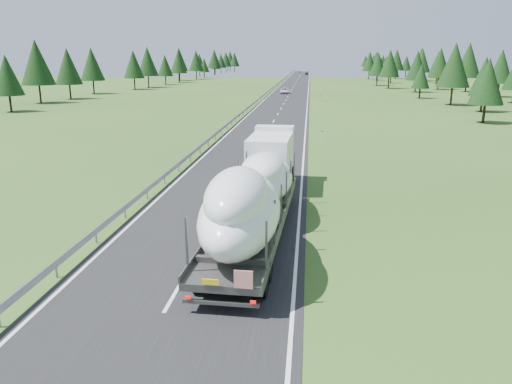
# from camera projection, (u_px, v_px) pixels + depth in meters

# --- Properties ---
(ground) EXTENTS (400.00, 400.00, 0.00)m
(ground) POSITION_uv_depth(u_px,v_px,m) (217.00, 221.00, 27.97)
(ground) COLOR #2D4D19
(ground) RESTS_ON ground
(road_surface) EXTENTS (10.00, 400.00, 0.02)m
(road_surface) POSITION_uv_depth(u_px,v_px,m) (290.00, 94.00, 123.92)
(road_surface) COLOR black
(road_surface) RESTS_ON ground
(guardrail) EXTENTS (0.10, 400.00, 0.76)m
(guardrail) POSITION_uv_depth(u_px,v_px,m) (268.00, 91.00, 124.25)
(guardrail) COLOR slate
(guardrail) RESTS_ON ground
(marker_posts) EXTENTS (0.13, 350.08, 1.00)m
(marker_posts) POSITION_uv_depth(u_px,v_px,m) (314.00, 81.00, 175.90)
(marker_posts) COLOR silver
(marker_posts) RESTS_ON ground
(highway_sign) EXTENTS (0.08, 0.90, 2.60)m
(highway_sign) POSITION_uv_depth(u_px,v_px,m) (320.00, 92.00, 103.53)
(highway_sign) COLOR slate
(highway_sign) RESTS_ON ground
(tree_line_right) EXTENTS (28.02, 336.22, 12.52)m
(tree_line_right) POSITION_uv_depth(u_px,v_px,m) (444.00, 64.00, 133.23)
(tree_line_right) COLOR black
(tree_line_right) RESTS_ON ground
(tree_line_left) EXTENTS (15.53, 335.36, 12.63)m
(tree_line_left) POSITION_uv_depth(u_px,v_px,m) (161.00, 62.00, 164.42)
(tree_line_left) COLOR black
(tree_line_left) RESTS_ON ground
(boat_truck) EXTENTS (3.69, 21.74, 4.66)m
(boat_truck) POSITION_uv_depth(u_px,v_px,m) (257.00, 185.00, 25.98)
(boat_truck) COLOR white
(boat_truck) RESTS_ON ground
(distant_van) EXTENTS (2.57, 5.10, 1.38)m
(distant_van) POSITION_uv_depth(u_px,v_px,m) (285.00, 91.00, 124.59)
(distant_van) COLOR silver
(distant_van) RESTS_ON ground
(distant_car_dark) EXTENTS (1.59, 3.93, 1.34)m
(distant_car_dark) POSITION_uv_depth(u_px,v_px,m) (307.00, 73.00, 254.40)
(distant_car_dark) COLOR black
(distant_car_dark) RESTS_ON ground
(distant_car_blue) EXTENTS (1.70, 4.21, 1.36)m
(distant_car_blue) POSITION_uv_depth(u_px,v_px,m) (300.00, 71.00, 296.33)
(distant_car_blue) COLOR #161C3E
(distant_car_blue) RESTS_ON ground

